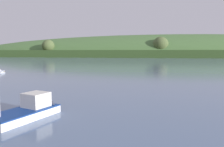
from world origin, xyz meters
TOP-DOWN VIEW (x-y plane):
  - far_shoreline_hill at (13.42, 216.25)m, footprint 528.66×108.82m
  - fishing_boat_moored at (-1.67, 23.43)m, footprint 3.51×5.68m

SIDE VIEW (x-z plane):
  - fishing_boat_moored at x=-1.67m, z-range -1.35..1.99m
  - far_shoreline_hill at x=13.42m, z-range -19.98..20.74m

